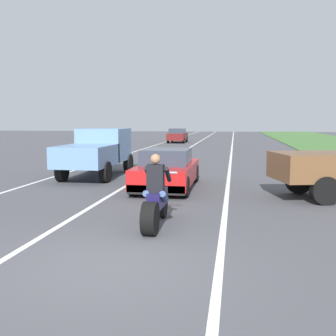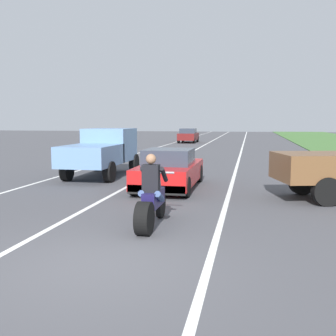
{
  "view_description": "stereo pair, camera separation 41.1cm",
  "coord_description": "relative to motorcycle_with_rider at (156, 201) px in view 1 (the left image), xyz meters",
  "views": [
    {
      "loc": [
        2.0,
        -6.1,
        2.33
      ],
      "look_at": [
        0.17,
        5.1,
        1.0
      ],
      "focal_mm": 43.45,
      "sensor_mm": 36.0,
      "label": 1
    },
    {
      "loc": [
        2.41,
        -6.03,
        2.33
      ],
      "look_at": [
        0.17,
        5.1,
        1.0
      ],
      "focal_mm": 43.45,
      "sensor_mm": 36.0,
      "label": 2
    }
  ],
  "objects": [
    {
      "name": "ground_plane",
      "position": [
        -0.34,
        -2.4,
        -0.59
      ],
      "size": [
        160.0,
        160.0,
        0.0
      ],
      "primitive_type": "plane",
      "color": "#4C4C51"
    },
    {
      "name": "lane_stripe_left_solid",
      "position": [
        -5.74,
        17.6,
        -0.59
      ],
      "size": [
        0.14,
        120.0,
        0.01
      ],
      "primitive_type": "cube",
      "color": "white",
      "rests_on": "ground"
    },
    {
      "name": "lane_stripe_right_solid",
      "position": [
        1.46,
        17.6,
        -0.59
      ],
      "size": [
        0.14,
        120.0,
        0.01
      ],
      "primitive_type": "cube",
      "color": "white",
      "rests_on": "ground"
    },
    {
      "name": "lane_stripe_centre_dashed",
      "position": [
        -2.14,
        17.6,
        -0.59
      ],
      "size": [
        0.14,
        120.0,
        0.01
      ],
      "primitive_type": "cube",
      "color": "white",
      "rests_on": "ground"
    },
    {
      "name": "motorcycle_with_rider",
      "position": [
        0.0,
        0.0,
        0.0
      ],
      "size": [
        0.7,
        2.21,
        1.62
      ],
      "color": "black",
      "rests_on": "ground"
    },
    {
      "name": "sports_car_red",
      "position": [
        -0.61,
        5.15,
        0.04
      ],
      "size": [
        1.84,
        4.3,
        1.37
      ],
      "color": "red",
      "rests_on": "ground"
    },
    {
      "name": "pickup_truck_left_lane_light_blue",
      "position": [
        -3.98,
        7.69,
        0.51
      ],
      "size": [
        2.02,
        4.8,
        1.98
      ],
      "color": "#6B93C6",
      "rests_on": "ground"
    },
    {
      "name": "distant_car_far_ahead",
      "position": [
        -4.28,
        34.01,
        0.18
      ],
      "size": [
        1.8,
        4.0,
        1.5
      ],
      "color": "maroon",
      "rests_on": "ground"
    }
  ]
}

